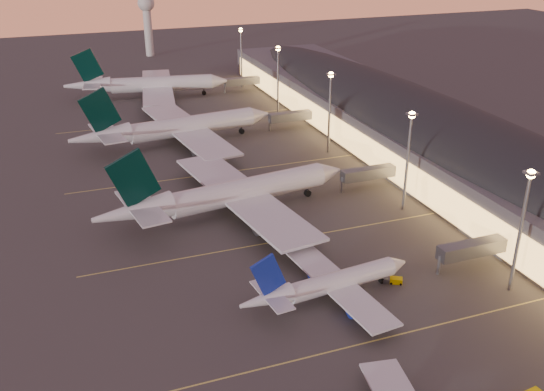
{
  "coord_description": "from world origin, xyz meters",
  "views": [
    {
      "loc": [
        -44.41,
        -79.74,
        66.96
      ],
      "look_at": [
        2.0,
        45.0,
        7.0
      ],
      "focal_mm": 40.0,
      "sensor_mm": 36.0,
      "label": 1
    }
  ],
  "objects": [
    {
      "name": "airliner_wide_far",
      "position": [
        -6.15,
        171.65,
        5.52
      ],
      "size": [
        66.93,
        61.67,
        21.45
      ],
      "rotation": [
        0.0,
        0.0,
        -0.16
      ],
      "color": "silver",
      "rests_on": "ground"
    },
    {
      "name": "ground",
      "position": [
        0.0,
        0.0,
        0.0
      ],
      "size": [
        700.0,
        700.0,
        0.0
      ],
      "primitive_type": "plane",
      "color": "#423F3D"
    },
    {
      "name": "terminal_building",
      "position": [
        61.84,
        72.47,
        8.78
      ],
      "size": [
        56.35,
        255.0,
        17.46
      ],
      "color": "#515056",
      "rests_on": "ground"
    },
    {
      "name": "airliner_narrow_north",
      "position": [
        0.4,
        9.66,
        3.43
      ],
      "size": [
        37.13,
        33.35,
        13.25
      ],
      "rotation": [
        0.0,
        0.0,
        0.11
      ],
      "color": "silver",
      "rests_on": "ground"
    },
    {
      "name": "airliner_wide_near",
      "position": [
        -6.75,
        52.42,
        5.53
      ],
      "size": [
        67.09,
        61.75,
        21.49
      ],
      "rotation": [
        0.0,
        0.0,
        0.15
      ],
      "color": "silver",
      "rests_on": "ground"
    },
    {
      "name": "light_masts",
      "position": [
        36.0,
        65.0,
        17.55
      ],
      "size": [
        2.2,
        217.2,
        25.9
      ],
      "color": "gray",
      "rests_on": "ground"
    },
    {
      "name": "radar_tower",
      "position": [
        10.0,
        260.0,
        21.87
      ],
      "size": [
        9.0,
        9.0,
        32.5
      ],
      "color": "silver",
      "rests_on": "ground"
    },
    {
      "name": "baggage_tug_c",
      "position": [
        15.54,
        10.3,
        0.53
      ],
      "size": [
        4.1,
        3.24,
        1.15
      ],
      "rotation": [
        0.0,
        0.0,
        -0.52
      ],
      "color": "#EED300",
      "rests_on": "ground"
    },
    {
      "name": "lane_markings",
      "position": [
        0.0,
        40.0,
        0.01
      ],
      "size": [
        90.0,
        180.36,
        0.0
      ],
      "color": "#D8C659",
      "rests_on": "ground"
    },
    {
      "name": "airliner_wide_mid",
      "position": [
        -7.68,
        109.45,
        5.64
      ],
      "size": [
        68.48,
        62.9,
        21.92
      ],
      "rotation": [
        0.0,
        0.0,
        0.13
      ],
      "color": "silver",
      "rests_on": "ground"
    }
  ]
}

